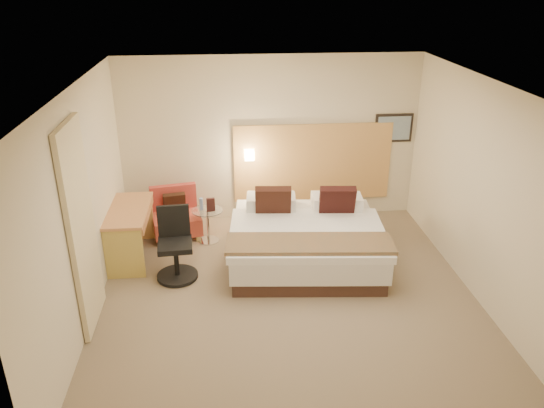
{
  "coord_description": "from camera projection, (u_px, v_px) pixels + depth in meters",
  "views": [
    {
      "loc": [
        -0.74,
        -5.7,
        3.85
      ],
      "look_at": [
        -0.15,
        0.56,
        1.07
      ],
      "focal_mm": 35.0,
      "sensor_mm": 36.0,
      "label": 1
    }
  ],
  "objects": [
    {
      "name": "art_frame",
      "position": [
        394.0,
        128.0,
        8.64
      ],
      "size": [
        0.62,
        0.03,
        0.47
      ],
      "primitive_type": "cube",
      "color": "black",
      "rests_on": "wall_back"
    },
    {
      "name": "menu_folder",
      "position": [
        211.0,
        205.0,
        7.95
      ],
      "size": [
        0.13,
        0.07,
        0.21
      ],
      "primitive_type": "cube",
      "rotation": [
        0.0,
        0.0,
        0.17
      ],
      "color": "#371816",
      "rests_on": "side_table"
    },
    {
      "name": "art_canvas",
      "position": [
        394.0,
        128.0,
        8.62
      ],
      "size": [
        0.54,
        0.01,
        0.39
      ],
      "primitive_type": "cube",
      "color": "#758CA1",
      "rests_on": "wall_back"
    },
    {
      "name": "bed",
      "position": [
        306.0,
        238.0,
        7.6
      ],
      "size": [
        2.28,
        2.24,
        1.04
      ],
      "color": "#3D261E",
      "rests_on": "floor"
    },
    {
      "name": "lamp_arm",
      "position": [
        249.0,
        154.0,
        8.52
      ],
      "size": [
        0.02,
        0.12,
        0.02
      ],
      "primitive_type": "cylinder",
      "rotation": [
        1.57,
        0.0,
        0.0
      ],
      "color": "silver",
      "rests_on": "wall_back"
    },
    {
      "name": "wall_left",
      "position": [
        81.0,
        209.0,
        6.06
      ],
      "size": [
        0.02,
        5.0,
        2.7
      ],
      "primitive_type": "cube",
      "color": "beige",
      "rests_on": "floor"
    },
    {
      "name": "wall_back",
      "position": [
        270.0,
        140.0,
        8.55
      ],
      "size": [
        4.8,
        0.02,
        2.7
      ],
      "primitive_type": "cube",
      "color": "beige",
      "rests_on": "floor"
    },
    {
      "name": "bottle_a",
      "position": [
        201.0,
        204.0,
        8.0
      ],
      "size": [
        0.07,
        0.07,
        0.19
      ],
      "primitive_type": "cylinder",
      "rotation": [
        0.0,
        0.0,
        0.17
      ],
      "color": "#8DA5DB",
      "rests_on": "side_table"
    },
    {
      "name": "lamp_shade",
      "position": [
        249.0,
        155.0,
        8.47
      ],
      "size": [
        0.15,
        0.15,
        0.15
      ],
      "primitive_type": "cube",
      "color": "#FCEAC4",
      "rests_on": "wall_back"
    },
    {
      "name": "wall_front",
      "position": [
        330.0,
        334.0,
        3.98
      ],
      "size": [
        4.8,
        0.02,
        2.7
      ],
      "primitive_type": "cube",
      "color": "beige",
      "rests_on": "floor"
    },
    {
      "name": "curtain",
      "position": [
        82.0,
        229.0,
        5.89
      ],
      "size": [
        0.06,
        0.9,
        2.42
      ],
      "primitive_type": "cube",
      "color": "beige",
      "rests_on": "wall_left"
    },
    {
      "name": "side_table",
      "position": [
        208.0,
        224.0,
        8.12
      ],
      "size": [
        0.55,
        0.55,
        0.53
      ],
      "color": "silver",
      "rests_on": "floor"
    },
    {
      "name": "wall_right",
      "position": [
        485.0,
        194.0,
        6.47
      ],
      "size": [
        0.02,
        5.0,
        2.7
      ],
      "primitive_type": "cube",
      "color": "beige",
      "rests_on": "floor"
    },
    {
      "name": "floor",
      "position": [
        288.0,
        298.0,
        6.82
      ],
      "size": [
        4.8,
        5.0,
        0.02
      ],
      "primitive_type": "cube",
      "color": "#7C6A53",
      "rests_on": "ground"
    },
    {
      "name": "headboard_panel",
      "position": [
        313.0,
        162.0,
        8.74
      ],
      "size": [
        2.6,
        0.04,
        1.3
      ],
      "primitive_type": "cube",
      "color": "tan",
      "rests_on": "wall_back"
    },
    {
      "name": "desk",
      "position": [
        131.0,
        219.0,
        7.54
      ],
      "size": [
        0.57,
        1.24,
        0.77
      ],
      "color": "#C5814D",
      "rests_on": "floor"
    },
    {
      "name": "ceiling",
      "position": [
        291.0,
        86.0,
        5.72
      ],
      "size": [
        4.8,
        5.0,
        0.02
      ],
      "primitive_type": "cube",
      "color": "white",
      "rests_on": "floor"
    },
    {
      "name": "desk_chair",
      "position": [
        176.0,
        250.0,
        7.13
      ],
      "size": [
        0.59,
        0.59,
        0.98
      ],
      "color": "black",
      "rests_on": "floor"
    },
    {
      "name": "lounge_chair",
      "position": [
        176.0,
        217.0,
        8.33
      ],
      "size": [
        0.83,
        0.76,
        0.76
      ],
      "color": "#9B7749",
      "rests_on": "floor"
    }
  ]
}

